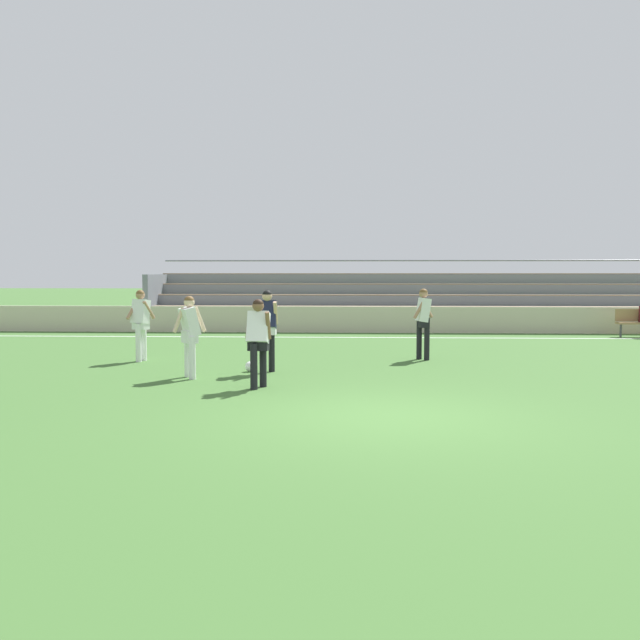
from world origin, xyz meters
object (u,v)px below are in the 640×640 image
at_px(player_white_wide_right, 190,330).
at_px(player_white_overlapping, 423,317).
at_px(soccer_ball, 250,366).
at_px(bleacher_stand, 452,298).
at_px(player_white_challenging, 141,319).
at_px(player_white_trailing_run, 258,336).
at_px(player_dark_deep_cover, 267,323).

height_order(player_white_wide_right, player_white_overlapping, player_white_overlapping).
bearing_deg(soccer_ball, bleacher_stand, 63.68).
bearing_deg(player_white_challenging, soccer_ball, -29.32).
xyz_separation_m(player_white_challenging, soccer_ball, (2.81, -1.58, -0.89)).
xyz_separation_m(player_white_wide_right, player_white_challenging, (-1.75, 2.51, 0.04)).
height_order(player_white_trailing_run, player_white_overlapping, player_white_overlapping).
bearing_deg(soccer_ball, player_white_trailing_run, -77.59).
distance_m(player_white_trailing_run, soccer_ball, 2.27).
bearing_deg(player_white_wide_right, bleacher_stand, 61.57).
height_order(bleacher_stand, player_white_challenging, bleacher_stand).
relative_size(bleacher_stand, soccer_ball, 103.58).
distance_m(player_white_trailing_run, player_white_challenging, 4.89).
distance_m(bleacher_stand, player_white_trailing_run, 15.05).
bearing_deg(bleacher_stand, player_white_wide_right, -118.43).
bearing_deg(soccer_ball, player_white_overlapping, 29.63).
distance_m(player_white_wide_right, soccer_ball, 1.65).
distance_m(bleacher_stand, player_dark_deep_cover, 13.27).
relative_size(bleacher_stand, player_white_trailing_run, 14.15).
xyz_separation_m(bleacher_stand, player_white_challenging, (-8.73, -10.38, -0.11)).
distance_m(player_dark_deep_cover, player_white_trailing_run, 1.97).
xyz_separation_m(player_dark_deep_cover, soccer_ball, (-0.38, 0.09, -0.92)).
xyz_separation_m(player_white_wide_right, player_white_trailing_run, (1.52, -1.13, -0.01)).
distance_m(bleacher_stand, soccer_ball, 13.38).
xyz_separation_m(player_white_wide_right, soccer_ball, (1.06, 0.93, -0.85)).
xyz_separation_m(player_white_challenging, player_white_overlapping, (6.64, 0.60, 0.02)).
distance_m(bleacher_stand, player_white_wide_right, 14.66).
xyz_separation_m(player_white_trailing_run, soccer_ball, (-0.45, 2.06, -0.84)).
distance_m(player_dark_deep_cover, player_white_overlapping, 4.14).
bearing_deg(player_dark_deep_cover, player_white_trailing_run, -87.72).
height_order(bleacher_stand, player_white_wide_right, bleacher_stand).
relative_size(player_white_challenging, soccer_ball, 7.63).
bearing_deg(player_white_overlapping, soccer_ball, -150.37).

